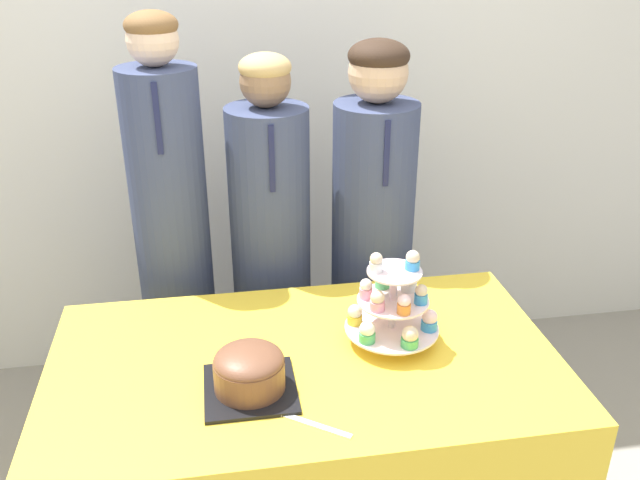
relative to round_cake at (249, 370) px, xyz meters
name	(u,v)px	position (x,y,z in m)	size (l,w,h in m)	color
wall_back	(259,60)	(0.16, 1.37, 0.52)	(9.00, 0.06, 2.70)	silver
table	(306,464)	(0.16, 0.12, -0.45)	(1.40, 0.79, 0.77)	yellow
round_cake	(249,370)	(0.00, 0.00, 0.00)	(0.23, 0.23, 0.12)	black
cake_knife	(286,415)	(0.08, -0.11, -0.06)	(0.22, 0.16, 0.01)	silver
cupcake_stand	(393,305)	(0.42, 0.16, 0.06)	(0.27, 0.27, 0.28)	silver
student_0	(175,261)	(-0.21, 0.76, -0.05)	(0.26, 0.26, 1.62)	#384266
student_1	(272,272)	(0.13, 0.76, -0.13)	(0.28, 0.29, 1.49)	#384266
student_2	(371,258)	(0.50, 0.76, -0.10)	(0.29, 0.30, 1.52)	#384266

